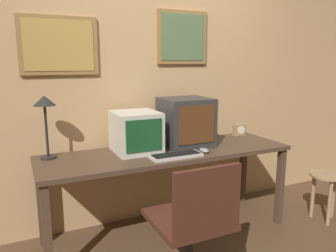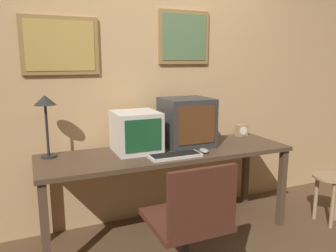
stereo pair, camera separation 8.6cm
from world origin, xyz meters
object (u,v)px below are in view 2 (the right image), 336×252
Objects in this scene: keyboard_main at (175,155)px; mouse_near_keyboard at (204,151)px; desk_lamp at (45,107)px; office_chair at (189,235)px; side_stool at (330,188)px; desk_clock at (242,130)px; monitor_right at (186,122)px; monitor_left at (136,132)px.

keyboard_main is 0.27m from mouse_near_keyboard.
desk_lamp is (-1.18, 0.37, 0.38)m from mouse_near_keyboard.
office_chair reaches higher than side_stool.
mouse_near_keyboard is at bearing 3.37° from keyboard_main.
desk_clock is at bearing 131.29° from side_stool.
keyboard_main is 0.91× the size of side_stool.
monitor_right is 0.47× the size of office_chair.
mouse_near_keyboard is at bearing -85.17° from monitor_right.
side_stool is (1.71, -0.50, -0.58)m from monitor_left.
office_chair is at bearing -138.25° from desk_clock.
desk_clock is (0.66, 0.40, 0.04)m from mouse_near_keyboard.
mouse_near_keyboard reaches higher than keyboard_main.
monitor_left reaches higher than office_chair.
monitor_right is 0.43m from keyboard_main.
office_chair is (0.77, -0.92, -0.75)m from desk_lamp.
side_stool is (1.24, -0.51, -0.63)m from monitor_right.
monitor_right is 1.48m from side_stool.
monitor_left is 0.93× the size of keyboard_main.
office_chair is (-0.39, -0.83, -0.57)m from monitor_right.
desk_lamp is at bearing -179.00° from desk_clock.
monitor_left is 0.40m from keyboard_main.
desk_clock is (0.68, 0.12, -0.15)m from monitor_right.
side_stool is at bearing -8.15° from keyboard_main.
monitor_left reaches higher than desk_clock.
mouse_near_keyboard is (0.02, -0.28, -0.19)m from monitor_right.
office_chair is (-1.07, -0.95, -0.42)m from desk_clock.
desk_lamp is at bearing 171.73° from monitor_left.
monitor_right is at bearing -169.89° from desk_clock.
keyboard_main is 1.56m from side_stool.
desk_lamp is 2.60m from side_stool.
desk_clock is at bearing 1.00° from desk_lamp.
mouse_near_keyboard is at bearing 169.37° from side_stool.
mouse_near_keyboard is 0.77m from desk_clock.
side_stool is (1.62, 0.32, -0.05)m from office_chair.
desk_lamp is 1.07× the size of side_stool.
monitor_right is at bearing 65.11° from office_chair.
side_stool is at bearing -48.71° from desk_clock.
desk_lamp is (-1.84, -0.03, 0.34)m from desk_clock.
monitor_left is at bearing 128.34° from keyboard_main.
desk_lamp is 0.54× the size of office_chair.
keyboard_main is at bearing 171.85° from side_stool.
keyboard_main is at bearing -129.43° from monitor_right.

